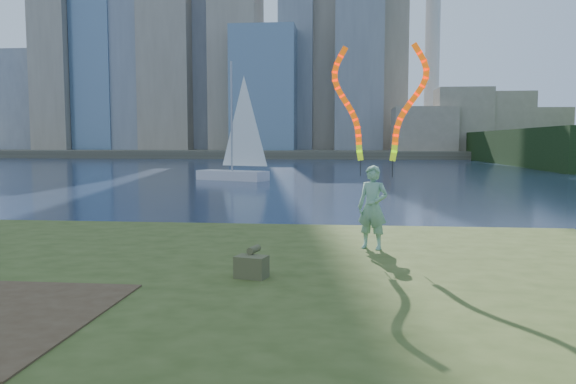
# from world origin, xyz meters

# --- Properties ---
(ground) EXTENTS (320.00, 320.00, 0.00)m
(ground) POSITION_xyz_m (0.00, 0.00, 0.00)
(ground) COLOR #18243D
(ground) RESTS_ON ground
(grassy_knoll) EXTENTS (20.00, 18.00, 0.80)m
(grassy_knoll) POSITION_xyz_m (0.00, -2.30, 0.34)
(grassy_knoll) COLOR #39491A
(grassy_knoll) RESTS_ON ground
(far_shore) EXTENTS (320.00, 40.00, 1.20)m
(far_shore) POSITION_xyz_m (0.00, 95.00, 0.60)
(far_shore) COLOR #484334
(far_shore) RESTS_ON ground
(woman_with_ribbons) EXTENTS (1.85, 0.79, 3.88)m
(woman_with_ribbons) POSITION_xyz_m (2.54, 1.24, 2.25)
(woman_with_ribbons) COLOR #1E6C43
(woman_with_ribbons) RESTS_ON grassy_knoll
(canvas_bag) EXTENTS (0.49, 0.55, 0.41)m
(canvas_bag) POSITION_xyz_m (0.75, -1.08, 0.97)
(canvas_bag) COLOR #434928
(canvas_bag) RESTS_ON grassy_knoll
(sailboat) EXTENTS (5.32, 3.49, 8.19)m
(sailboat) POSITION_xyz_m (-5.59, 29.47, 1.41)
(sailboat) COLOR silver
(sailboat) RESTS_ON ground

